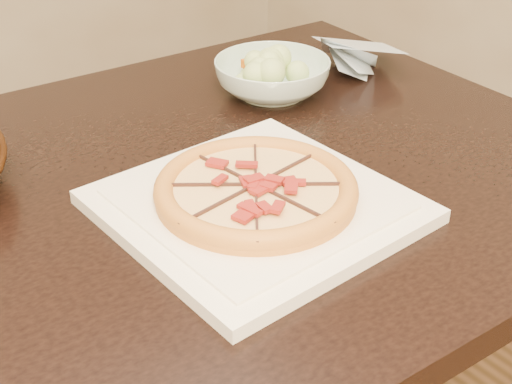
% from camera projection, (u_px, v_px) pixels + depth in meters
% --- Properties ---
extents(dining_table, '(1.37, 0.93, 0.75)m').
position_uv_depth(dining_table, '(138.00, 265.00, 0.97)').
color(dining_table, black).
rests_on(dining_table, floor).
extents(plate, '(0.34, 0.34, 0.02)m').
position_uv_depth(plate, '(256.00, 205.00, 0.88)').
color(plate, white).
rests_on(plate, dining_table).
extents(pizza, '(0.25, 0.25, 0.03)m').
position_uv_depth(pizza, '(256.00, 189.00, 0.87)').
color(pizza, orange).
rests_on(pizza, plate).
extents(salad_bowl, '(0.23, 0.23, 0.06)m').
position_uv_depth(salad_bowl, '(272.00, 78.00, 1.18)').
color(salad_bowl, silver).
rests_on(salad_bowl, dining_table).
extents(salad, '(0.10, 0.10, 0.04)m').
position_uv_depth(salad, '(272.00, 50.00, 1.16)').
color(salad, '#AEBF74').
rests_on(salad, salad_bowl).
extents(cling_film, '(0.15, 0.13, 0.05)m').
position_uv_depth(cling_film, '(347.00, 56.00, 1.28)').
color(cling_film, white).
rests_on(cling_film, dining_table).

